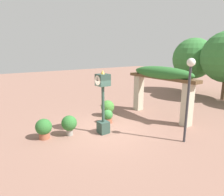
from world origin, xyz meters
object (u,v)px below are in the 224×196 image
potted_plant_near_left (108,107)px  lamp_post (189,83)px  potted_plant_far_right (108,116)px  potted_plant_near_right (69,124)px  pedestal_clock (103,101)px  potted_plant_far_left (44,128)px

potted_plant_near_left → lamp_post: bearing=8.2°
potted_plant_far_right → lamp_post: lamp_post is taller
potted_plant_near_left → potted_plant_near_right: potted_plant_near_left is taller
potted_plant_far_right → lamp_post: 4.54m
pedestal_clock → potted_plant_far_left: bearing=-112.1°
pedestal_clock → lamp_post: size_ratio=0.84×
potted_plant_near_right → potted_plant_far_left: bearing=-106.9°
lamp_post → potted_plant_far_right: bearing=-160.6°
pedestal_clock → potted_plant_far_right: 1.80m
potted_plant_near_right → lamp_post: size_ratio=0.27×
potted_plant_far_left → lamp_post: (3.76, 4.71, 2.03)m
potted_plant_far_right → lamp_post: bearing=19.4°
potted_plant_near_right → potted_plant_far_left: (-0.32, -1.05, -0.07)m
pedestal_clock → potted_plant_near_right: bearing=-115.7°
potted_plant_near_right → lamp_post: lamp_post is taller
potted_plant_near_left → lamp_post: (4.73, 0.68, 2.00)m
potted_plant_far_left → potted_plant_far_right: potted_plant_far_left is taller
potted_plant_near_left → lamp_post: 5.19m
pedestal_clock → potted_plant_far_left: pedestal_clock is taller
potted_plant_near_right → lamp_post: 5.40m
potted_plant_far_right → lamp_post: (3.77, 1.33, 2.15)m
potted_plant_near_left → potted_plant_near_right: (1.29, -2.98, 0.04)m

